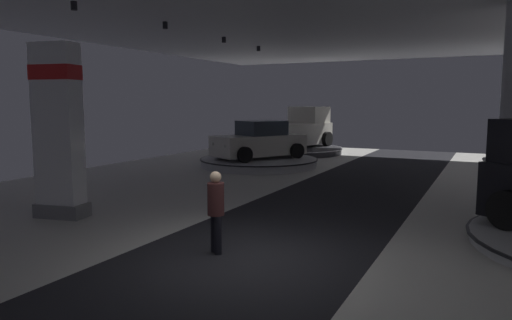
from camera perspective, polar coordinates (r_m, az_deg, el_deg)
The scene contains 7 objects.
ground at distance 8.89m, azimuth -1.42°, elevation -12.03°, with size 24.00×44.00×0.06m.
brand_sign_pylon at distance 12.60m, azimuth -22.98°, elevation 3.52°, with size 1.37×0.89×4.32m.
display_platform_deep_left at distance 26.88m, azimuth 4.47°, elevation 1.24°, with size 5.68×5.68×0.35m.
pickup_truck_deep_left at distance 27.06m, azimuth 4.88°, elevation 3.60°, with size 3.57×5.63×2.30m.
display_platform_far_left at distance 21.30m, azimuth 0.35°, elevation -0.22°, with size 5.35×5.35×0.36m.
display_car_far_left at distance 21.22m, azimuth 0.42°, elevation 2.27°, with size 3.62×4.55×1.71m.
visitor_walking_near at distance 8.95m, azimuth -4.91°, elevation -5.72°, with size 0.32×0.32×1.59m.
Camera 1 is at (3.98, -7.40, 2.87)m, focal length 32.81 mm.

